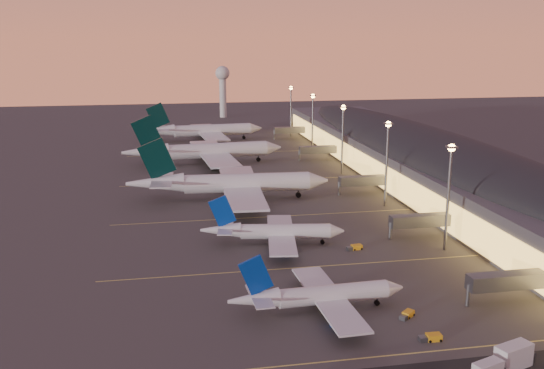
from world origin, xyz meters
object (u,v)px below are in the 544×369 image
(airliner_wide_far, at_px, (202,131))
(baggage_tug_a, at_px, (431,338))
(airliner_narrow_north, at_px, (273,232))
(airliner_wide_mid, at_px, (204,151))
(airliner_wide_near, at_px, (229,184))
(baggage_tug_c, at_px, (355,247))
(airliner_narrow_south, at_px, (318,296))
(baggage_tug_b, at_px, (407,315))
(catering_truck_b, at_px, (515,356))
(radar_tower, at_px, (223,83))

(airliner_wide_far, xyz_separation_m, baggage_tug_a, (23.24, -211.94, -4.51))
(airliner_narrow_north, xyz_separation_m, airliner_wide_mid, (-9.16, 101.25, 2.04))
(airliner_wide_near, height_order, baggage_tug_a, airliner_wide_near)
(airliner_wide_near, relative_size, baggage_tug_c, 15.78)
(airliner_narrow_south, height_order, airliner_wide_far, airliner_wide_far)
(baggage_tug_b, bearing_deg, airliner_narrow_south, 122.04)
(baggage_tug_b, relative_size, catering_truck_b, 0.51)
(airliner_wide_near, xyz_separation_m, radar_tower, (19.58, 204.21, 16.64))
(baggage_tug_c, distance_m, catering_truck_b, 56.35)
(airliner_wide_mid, height_order, baggage_tug_a, airliner_wide_mid)
(airliner_narrow_south, bearing_deg, catering_truck_b, -46.73)
(airliner_wide_far, distance_m, baggage_tug_b, 204.26)
(airliner_narrow_south, bearing_deg, baggage_tug_c, 58.46)
(radar_tower, bearing_deg, airliner_wide_near, -95.48)
(airliner_narrow_south, bearing_deg, airliner_narrow_north, 89.59)
(radar_tower, relative_size, baggage_tug_b, 9.03)
(airliner_wide_near, distance_m, baggage_tug_a, 100.05)
(airliner_narrow_north, relative_size, airliner_wide_near, 0.56)
(airliner_wide_near, relative_size, airliner_wide_far, 1.04)
(baggage_tug_a, bearing_deg, radar_tower, 92.41)
(baggage_tug_a, bearing_deg, baggage_tug_b, 95.09)
(baggage_tug_c, bearing_deg, catering_truck_b, -91.64)
(airliner_wide_mid, distance_m, airliner_wide_far, 57.83)
(airliner_narrow_north, height_order, airliner_wide_mid, airliner_wide_mid)
(baggage_tug_c, bearing_deg, airliner_narrow_south, -128.53)
(airliner_wide_mid, bearing_deg, baggage_tug_a, -84.77)
(radar_tower, distance_m, catering_truck_b, 312.52)
(airliner_wide_mid, distance_m, catering_truck_b, 168.17)
(baggage_tug_a, bearing_deg, baggage_tug_c, 89.87)
(airliner_narrow_south, height_order, airliner_wide_mid, airliner_wide_mid)
(baggage_tug_a, xyz_separation_m, catering_truck_b, (9.15, -10.12, 1.23))
(airliner_wide_mid, height_order, catering_truck_b, airliner_wide_mid)
(airliner_wide_mid, height_order, baggage_tug_c, airliner_wide_mid)
(airliner_wide_near, xyz_separation_m, baggage_tug_a, (22.87, -97.29, -4.71))
(airliner_wide_mid, relative_size, baggage_tug_c, 16.07)
(airliner_narrow_south, xyz_separation_m, baggage_tug_c, (17.45, 31.35, -2.62))
(airliner_wide_far, bearing_deg, airliner_narrow_north, -92.61)
(radar_tower, bearing_deg, airliner_narrow_north, -93.23)
(airliner_wide_near, distance_m, catering_truck_b, 112.14)
(airliner_narrow_north, bearing_deg, baggage_tug_b, -59.99)
(radar_tower, distance_m, baggage_tug_b, 293.29)
(airliner_wide_near, relative_size, catering_truck_b, 8.93)
(airliner_wide_near, relative_size, baggage_tug_b, 17.65)
(airliner_wide_near, height_order, airliner_wide_mid, airliner_wide_mid)
(airliner_wide_far, bearing_deg, airliner_wide_near, -94.56)
(airliner_wide_near, distance_m, baggage_tug_b, 91.19)
(airliner_narrow_north, relative_size, airliner_wide_far, 0.58)
(airliner_wide_mid, bearing_deg, radar_tower, 76.56)
(airliner_narrow_south, xyz_separation_m, airliner_wide_near, (-6.94, 82.94, 2.09))
(airliner_wide_far, relative_size, baggage_tug_b, 16.98)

